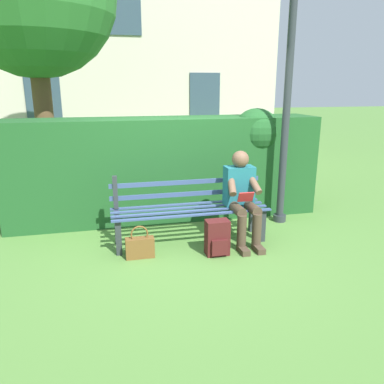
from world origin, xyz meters
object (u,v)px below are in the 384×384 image
object	(u,v)px
lamp_post	(289,74)
person_seated	(242,195)
handbag	(140,247)
park_bench	(189,208)
backpack	(217,238)

from	to	relation	value
lamp_post	person_seated	bearing A→B (deg)	34.71
handbag	park_bench	bearing A→B (deg)	-150.73
person_seated	backpack	world-z (taller)	person_seated
park_bench	handbag	distance (m)	0.85
lamp_post	park_bench	bearing A→B (deg)	15.40
park_bench	person_seated	bearing A→B (deg)	165.62
person_seated	backpack	bearing A→B (deg)	38.50
person_seated	backpack	xyz separation A→B (m)	(0.43, 0.34, -0.42)
park_bench	person_seated	world-z (taller)	person_seated
park_bench	backpack	xyz separation A→B (m)	(-0.24, 0.51, -0.23)
park_bench	backpack	distance (m)	0.61
park_bench	person_seated	distance (m)	0.71
park_bench	lamp_post	world-z (taller)	lamp_post
person_seated	lamp_post	xyz separation A→B (m)	(-0.85, -0.59, 1.51)
person_seated	park_bench	bearing A→B (deg)	-14.38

